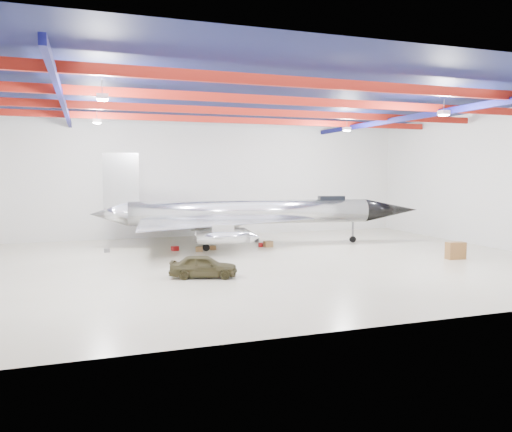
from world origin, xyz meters
name	(u,v)px	position (x,y,z in m)	size (l,w,h in m)	color
floor	(257,262)	(0.00, 0.00, 0.00)	(40.00, 40.00, 0.00)	beige
wall_back	(206,178)	(0.00, 15.00, 5.50)	(40.00, 40.00, 0.00)	silver
wall_right	(494,179)	(20.00, 0.00, 5.50)	(30.00, 30.00, 0.00)	silver
ceiling	(258,97)	(0.00, 0.00, 11.00)	(40.00, 40.00, 0.00)	#0A0F38
ceiling_structure	(258,107)	(0.00, 0.00, 10.32)	(39.50, 29.50, 1.08)	maroon
jet_aircraft	(251,216)	(2.00, 7.57, 2.49)	(27.73, 18.03, 7.58)	silver
jeep	(203,266)	(-4.58, -3.70, 0.66)	(1.57, 3.89, 1.33)	#38331C
desk	(456,251)	(13.49, -3.41, 0.60)	(1.31, 0.65, 1.20)	brown
crate_ply	(199,249)	(-2.78, 5.68, 0.18)	(0.52, 0.41, 0.36)	olive
toolbox_red	(175,248)	(-4.47, 6.67, 0.18)	(0.50, 0.40, 0.35)	maroon
parts_bin	(268,244)	(3.07, 6.21, 0.24)	(0.68, 0.54, 0.48)	olive
crate_small	(107,250)	(-9.51, 7.55, 0.15)	(0.42, 0.34, 0.30)	#59595B
tool_chest	(261,245)	(2.48, 6.44, 0.17)	(0.38, 0.38, 0.34)	maroon
oil_barrel	(213,248)	(-1.57, 6.20, 0.16)	(0.47, 0.37, 0.33)	olive
spares_box	(257,239)	(3.19, 9.43, 0.19)	(0.42, 0.42, 0.38)	#59595B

